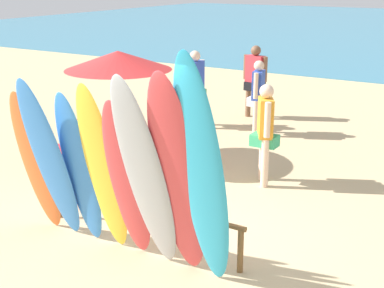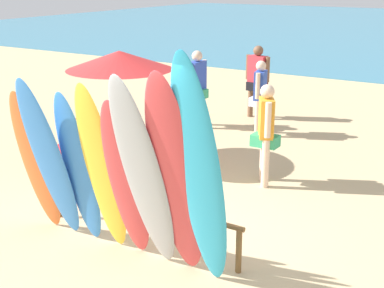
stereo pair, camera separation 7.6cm
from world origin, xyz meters
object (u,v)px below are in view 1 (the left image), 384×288
at_px(surfboard_red_4, 127,182).
at_px(beach_umbrella, 118,60).
at_px(surfboard_yellow_3, 103,171).
at_px(surfboard_blue_1, 50,161).
at_px(surfboard_blue_2, 79,170).
at_px(beachgoer_midbeach, 265,127).
at_px(beach_chair_red, 69,139).
at_px(surfboard_orange_0, 36,163).
at_px(beachgoer_by_water, 195,83).
at_px(beachgoer_strolling, 258,92).
at_px(surfboard_red_6, 178,180).
at_px(beachgoer_photographing, 255,77).
at_px(surfboard_rack, 140,208).
at_px(surfboard_teal_7, 203,177).
at_px(surfboard_grey_5, 145,177).

distance_m(surfboard_red_4, beach_umbrella, 3.78).
bearing_deg(beach_umbrella, surfboard_yellow_3, -54.91).
distance_m(surfboard_blue_1, beach_umbrella, 3.28).
relative_size(surfboard_blue_2, beachgoer_midbeach, 1.25).
xyz_separation_m(beach_chair_red, beach_umbrella, (0.75, 0.58, 1.41)).
height_order(surfboard_orange_0, beachgoer_by_water, surfboard_orange_0).
relative_size(surfboard_blue_1, beach_umbrella, 1.13).
bearing_deg(beachgoer_strolling, beach_umbrella, -39.33).
bearing_deg(surfboard_blue_1, beach_umbrella, 114.97).
relative_size(surfboard_red_4, surfboard_red_6, 0.83).
xyz_separation_m(beachgoer_strolling, beachgoer_photographing, (-0.63, 1.23, 0.08)).
xyz_separation_m(surfboard_blue_1, beachgoer_strolling, (0.19, 5.76, -0.18)).
distance_m(surfboard_blue_2, beachgoer_photographing, 6.93).
height_order(surfboard_rack, surfboard_orange_0, surfboard_orange_0).
bearing_deg(surfboard_orange_0, surfboard_red_4, -0.84).
distance_m(beachgoer_strolling, beachgoer_photographing, 1.39).
distance_m(surfboard_red_6, beach_umbrella, 4.31).
bearing_deg(surfboard_red_4, surfboard_teal_7, -11.23).
xyz_separation_m(surfboard_blue_2, surfboard_teal_7, (1.80, -0.14, 0.31)).
bearing_deg(beach_umbrella, beachgoer_midbeach, 6.01).
xyz_separation_m(beachgoer_strolling, beachgoer_midbeach, (1.26, -2.53, 0.04)).
distance_m(surfboard_rack, surfboard_orange_0, 1.44).
height_order(surfboard_red_4, surfboard_grey_5, surfboard_grey_5).
distance_m(surfboard_red_4, surfboard_teal_7, 1.11).
height_order(surfboard_blue_1, beach_chair_red, surfboard_blue_1).
xyz_separation_m(surfboard_orange_0, beach_umbrella, (-0.91, 2.86, 0.85)).
distance_m(surfboard_blue_1, beach_chair_red, 3.16).
relative_size(surfboard_blue_1, surfboard_grey_5, 0.92).
bearing_deg(surfboard_red_4, beachgoer_by_water, 108.78).
relative_size(surfboard_blue_1, beach_chair_red, 2.76).
relative_size(surfboard_rack, beachgoer_midbeach, 1.79).
bearing_deg(surfboard_teal_7, beach_chair_red, 152.45).
relative_size(surfboard_red_4, beachgoer_photographing, 1.22).
height_order(surfboard_blue_2, surfboard_teal_7, surfboard_teal_7).
height_order(surfboard_blue_1, beachgoer_photographing, surfboard_blue_1).
bearing_deg(beach_chair_red, beachgoer_midbeach, 7.71).
distance_m(beachgoer_photographing, beach_umbrella, 4.21).
xyz_separation_m(surfboard_orange_0, beachgoer_strolling, (0.52, 5.68, -0.08)).
bearing_deg(surfboard_yellow_3, surfboard_blue_2, 174.30).
xyz_separation_m(surfboard_rack, surfboard_blue_2, (-0.56, -0.44, 0.55)).
distance_m(surfboard_orange_0, beachgoer_strolling, 5.70).
bearing_deg(beachgoer_strolling, beach_chair_red, -45.03).
height_order(surfboard_blue_1, beachgoer_midbeach, surfboard_blue_1).
xyz_separation_m(surfboard_grey_5, beachgoer_by_water, (-2.72, 5.64, -0.21)).
height_order(surfboard_blue_1, surfboard_yellow_3, surfboard_yellow_3).
bearing_deg(surfboard_red_6, beachgoer_strolling, 100.99).
bearing_deg(surfboard_red_6, surfboard_orange_0, 172.78).
bearing_deg(beachgoer_by_water, beachgoer_photographing, -25.60).
relative_size(surfboard_blue_1, beachgoer_by_water, 1.33).
xyz_separation_m(surfboard_blue_2, beach_chair_red, (-2.36, 2.25, -0.58)).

